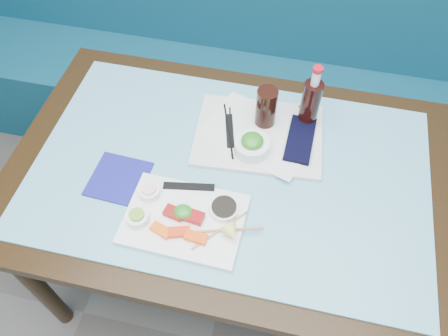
% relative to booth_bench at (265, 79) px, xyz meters
% --- Properties ---
extents(booth_bench, '(3.00, 0.56, 1.17)m').
position_rel_booth_bench_xyz_m(booth_bench, '(0.00, 0.00, 0.00)').
color(booth_bench, '#0D4156').
rests_on(booth_bench, ground).
extents(dining_table, '(1.40, 0.90, 0.75)m').
position_rel_booth_bench_xyz_m(dining_table, '(0.00, -0.84, 0.29)').
color(dining_table, black).
rests_on(dining_table, ground).
extents(glass_top, '(1.22, 0.76, 0.01)m').
position_rel_booth_bench_xyz_m(glass_top, '(0.00, -0.84, 0.38)').
color(glass_top, '#60A7C0').
rests_on(glass_top, dining_table).
extents(sashimi_plate, '(0.34, 0.25, 0.02)m').
position_rel_booth_bench_xyz_m(sashimi_plate, '(-0.09, -1.05, 0.39)').
color(sashimi_plate, white).
rests_on(sashimi_plate, glass_top).
extents(salmon_left, '(0.07, 0.05, 0.01)m').
position_rel_booth_bench_xyz_m(salmon_left, '(-0.14, -1.10, 0.41)').
color(salmon_left, '#FF5C0A').
rests_on(salmon_left, sashimi_plate).
extents(salmon_mid, '(0.07, 0.05, 0.01)m').
position_rel_booth_bench_xyz_m(salmon_mid, '(-0.09, -1.10, 0.41)').
color(salmon_mid, '#F52F09').
rests_on(salmon_mid, sashimi_plate).
extents(salmon_right, '(0.06, 0.04, 0.02)m').
position_rel_booth_bench_xyz_m(salmon_right, '(-0.04, -1.10, 0.41)').
color(salmon_right, '#FF4B0A').
rests_on(salmon_right, sashimi_plate).
extents(tuna_left, '(0.06, 0.05, 0.02)m').
position_rel_booth_bench_xyz_m(tuna_left, '(-0.12, -1.04, 0.41)').
color(tuna_left, maroon).
rests_on(tuna_left, sashimi_plate).
extents(tuna_right, '(0.07, 0.05, 0.02)m').
position_rel_booth_bench_xyz_m(tuna_right, '(-0.06, -1.04, 0.41)').
color(tuna_right, maroon).
rests_on(tuna_right, sashimi_plate).
extents(seaweed_garnish, '(0.07, 0.07, 0.03)m').
position_rel_booth_bench_xyz_m(seaweed_garnish, '(-0.09, -1.04, 0.42)').
color(seaweed_garnish, '#26841E').
rests_on(seaweed_garnish, sashimi_plate).
extents(ramekin_wasabi, '(0.07, 0.07, 0.03)m').
position_rel_booth_bench_xyz_m(ramekin_wasabi, '(-0.21, -1.08, 0.41)').
color(ramekin_wasabi, white).
rests_on(ramekin_wasabi, sashimi_plate).
extents(wasabi_fill, '(0.05, 0.05, 0.01)m').
position_rel_booth_bench_xyz_m(wasabi_fill, '(-0.21, -1.08, 0.43)').
color(wasabi_fill, '#77AA36').
rests_on(wasabi_fill, ramekin_wasabi).
extents(ramekin_ginger, '(0.08, 0.08, 0.03)m').
position_rel_booth_bench_xyz_m(ramekin_ginger, '(-0.21, -0.99, 0.41)').
color(ramekin_ginger, white).
rests_on(ramekin_ginger, sashimi_plate).
extents(ginger_fill, '(0.05, 0.05, 0.01)m').
position_rel_booth_bench_xyz_m(ginger_fill, '(-0.21, -0.99, 0.43)').
color(ginger_fill, '#F3D8C7').
rests_on(ginger_fill, ramekin_ginger).
extents(soy_dish, '(0.11, 0.11, 0.02)m').
position_rel_booth_bench_xyz_m(soy_dish, '(0.02, -1.00, 0.41)').
color(soy_dish, white).
rests_on(soy_dish, sashimi_plate).
extents(soy_fill, '(0.08, 0.08, 0.01)m').
position_rel_booth_bench_xyz_m(soy_fill, '(0.02, -1.00, 0.42)').
color(soy_fill, black).
rests_on(soy_fill, soy_dish).
extents(lemon_wedge, '(0.06, 0.06, 0.05)m').
position_rel_booth_bench_xyz_m(lemon_wedge, '(0.06, -1.08, 0.43)').
color(lemon_wedge, '#FBFF78').
rests_on(lemon_wedge, sashimi_plate).
extents(chopstick_sleeve, '(0.16, 0.05, 0.00)m').
position_rel_booth_bench_xyz_m(chopstick_sleeve, '(-0.10, -0.94, 0.40)').
color(chopstick_sleeve, black).
rests_on(chopstick_sleeve, sashimi_plate).
extents(wooden_chopstick_a, '(0.13, 0.15, 0.01)m').
position_rel_booth_bench_xyz_m(wooden_chopstick_a, '(0.02, -1.06, 0.40)').
color(wooden_chopstick_a, '#AB8650').
rests_on(wooden_chopstick_a, sashimi_plate).
extents(wooden_chopstick_b, '(0.22, 0.07, 0.01)m').
position_rel_booth_bench_xyz_m(wooden_chopstick_b, '(0.03, -1.06, 0.40)').
color(wooden_chopstick_b, '#A26F4C').
rests_on(wooden_chopstick_b, sashimi_plate).
extents(serving_tray, '(0.43, 0.34, 0.02)m').
position_rel_booth_bench_xyz_m(serving_tray, '(0.06, -0.69, 0.39)').
color(serving_tray, silver).
rests_on(serving_tray, glass_top).
extents(paper_placemat, '(0.40, 0.34, 0.00)m').
position_rel_booth_bench_xyz_m(paper_placemat, '(0.06, -0.69, 0.40)').
color(paper_placemat, silver).
rests_on(paper_placemat, serving_tray).
extents(seaweed_bowl, '(0.11, 0.11, 0.04)m').
position_rel_booth_bench_xyz_m(seaweed_bowl, '(0.05, -0.76, 0.42)').
color(seaweed_bowl, white).
rests_on(seaweed_bowl, serving_tray).
extents(seaweed_salad, '(0.09, 0.09, 0.04)m').
position_rel_booth_bench_xyz_m(seaweed_salad, '(0.05, -0.76, 0.45)').
color(seaweed_salad, '#27781B').
rests_on(seaweed_salad, seaweed_bowl).
extents(cola_glass, '(0.08, 0.08, 0.14)m').
position_rel_booth_bench_xyz_m(cola_glass, '(0.07, -0.63, 0.47)').
color(cola_glass, black).
rests_on(cola_glass, serving_tray).
extents(navy_pouch, '(0.09, 0.19, 0.01)m').
position_rel_booth_bench_xyz_m(navy_pouch, '(0.20, -0.69, 0.41)').
color(navy_pouch, black).
rests_on(navy_pouch, serving_tray).
extents(fork, '(0.04, 0.09, 0.01)m').
position_rel_booth_bench_xyz_m(fork, '(0.19, -0.58, 0.40)').
color(fork, white).
rests_on(fork, serving_tray).
extents(black_chopstick_a, '(0.08, 0.23, 0.01)m').
position_rel_booth_bench_xyz_m(black_chopstick_a, '(-0.04, -0.70, 0.40)').
color(black_chopstick_a, black).
rests_on(black_chopstick_a, serving_tray).
extents(black_chopstick_b, '(0.06, 0.20, 0.01)m').
position_rel_booth_bench_xyz_m(black_chopstick_b, '(-0.03, -0.70, 0.40)').
color(black_chopstick_b, black).
rests_on(black_chopstick_b, serving_tray).
extents(tray_sleeve, '(0.06, 0.15, 0.00)m').
position_rel_booth_bench_xyz_m(tray_sleeve, '(-0.03, -0.70, 0.40)').
color(tray_sleeve, black).
rests_on(tray_sleeve, serving_tray).
extents(cola_bottle_body, '(0.07, 0.07, 0.18)m').
position_rel_booth_bench_xyz_m(cola_bottle_body, '(0.21, -0.59, 0.47)').
color(cola_bottle_body, black).
rests_on(cola_bottle_body, glass_top).
extents(cola_bottle_neck, '(0.04, 0.04, 0.05)m').
position_rel_booth_bench_xyz_m(cola_bottle_neck, '(0.21, -0.59, 0.59)').
color(cola_bottle_neck, silver).
rests_on(cola_bottle_neck, cola_bottle_body).
extents(cola_bottle_cap, '(0.03, 0.03, 0.01)m').
position_rel_booth_bench_xyz_m(cola_bottle_cap, '(0.21, -0.59, 0.62)').
color(cola_bottle_cap, '#B80B1D').
rests_on(cola_bottle_cap, cola_bottle_neck).
extents(blue_napkin, '(0.18, 0.18, 0.01)m').
position_rel_booth_bench_xyz_m(blue_napkin, '(-0.32, -0.95, 0.39)').
color(blue_napkin, navy).
rests_on(blue_napkin, glass_top).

